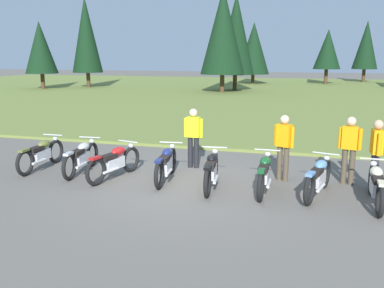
% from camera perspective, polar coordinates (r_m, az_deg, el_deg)
% --- Properties ---
extents(ground_plane, '(140.00, 140.00, 0.00)m').
position_cam_1_polar(ground_plane, '(10.25, -0.91, -5.60)').
color(ground_plane, '#605B54').
extents(grass_moorland, '(80.00, 44.00, 0.10)m').
position_cam_1_polar(grass_moorland, '(35.44, 11.22, 6.90)').
color(grass_moorland, olive).
rests_on(grass_moorland, ground).
extents(forest_treeline, '(40.36, 21.22, 8.44)m').
position_cam_1_polar(forest_treeline, '(39.04, 12.54, 13.49)').
color(forest_treeline, '#47331E').
rests_on(forest_treeline, ground).
extents(motorcycle_olive, '(0.62, 2.10, 0.88)m').
position_cam_1_polar(motorcycle_olive, '(12.27, -19.92, -1.25)').
color(motorcycle_olive, black).
rests_on(motorcycle_olive, ground).
extents(motorcycle_silver, '(0.62, 2.10, 0.88)m').
position_cam_1_polar(motorcycle_silver, '(11.56, -14.90, -1.72)').
color(motorcycle_silver, black).
rests_on(motorcycle_silver, ground).
extents(motorcycle_red, '(0.73, 2.07, 0.88)m').
position_cam_1_polar(motorcycle_red, '(10.86, -10.55, -2.40)').
color(motorcycle_red, black).
rests_on(motorcycle_red, ground).
extents(motorcycle_navy, '(0.62, 2.10, 0.88)m').
position_cam_1_polar(motorcycle_navy, '(10.52, -3.56, -2.68)').
color(motorcycle_navy, black).
rests_on(motorcycle_navy, ground).
extents(motorcycle_black, '(0.62, 2.10, 0.88)m').
position_cam_1_polar(motorcycle_black, '(9.94, 2.69, -3.55)').
color(motorcycle_black, black).
rests_on(motorcycle_black, ground).
extents(motorcycle_british_green, '(0.62, 2.10, 0.88)m').
position_cam_1_polar(motorcycle_british_green, '(9.79, 9.89, -3.97)').
color(motorcycle_british_green, black).
rests_on(motorcycle_british_green, ground).
extents(motorcycle_sky_blue, '(0.78, 2.06, 0.88)m').
position_cam_1_polar(motorcycle_sky_blue, '(9.77, 16.94, -4.36)').
color(motorcycle_sky_blue, black).
rests_on(motorcycle_sky_blue, ground).
extents(motorcycle_cream, '(0.62, 2.10, 0.88)m').
position_cam_1_polar(motorcycle_cream, '(9.61, 23.92, -5.17)').
color(motorcycle_cream, black).
rests_on(motorcycle_cream, ground).
extents(rider_near_row_end, '(0.25, 0.55, 1.67)m').
position_cam_1_polar(rider_near_row_end, '(10.53, 23.90, -0.84)').
color(rider_near_row_end, '#2D2D38').
rests_on(rider_near_row_end, ground).
extents(rider_with_back_turned, '(0.51, 0.35, 1.67)m').
position_cam_1_polar(rider_with_back_turned, '(10.63, 12.44, 0.03)').
color(rider_with_back_turned, '#4C4233').
rests_on(rider_with_back_turned, ground).
extents(rider_in_hivis_vest, '(0.55, 0.23, 1.67)m').
position_cam_1_polar(rider_in_hivis_vest, '(11.58, 0.19, 1.30)').
color(rider_in_hivis_vest, black).
rests_on(rider_in_hivis_vest, ground).
extents(rider_checking_bike, '(0.54, 0.30, 1.67)m').
position_cam_1_polar(rider_checking_bike, '(10.80, 20.76, -0.29)').
color(rider_checking_bike, '#4C4233').
rests_on(rider_checking_bike, ground).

